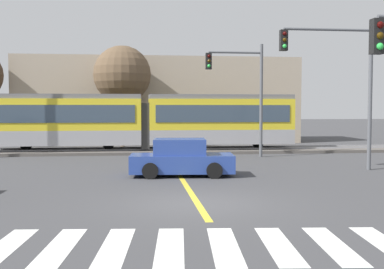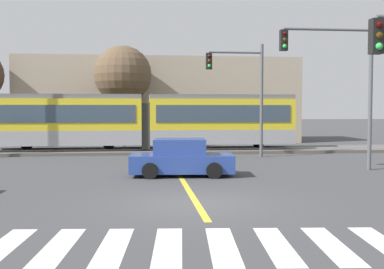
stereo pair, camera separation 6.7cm
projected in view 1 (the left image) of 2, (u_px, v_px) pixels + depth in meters
ground_plane at (198, 203)px, 13.98m from camera, size 200.00×200.00×0.00m
track_bed at (165, 151)px, 30.25m from camera, size 120.00×4.00×0.18m
rail_near at (165, 149)px, 29.53m from camera, size 120.00×0.08×0.10m
rail_far at (164, 147)px, 30.96m from camera, size 120.00×0.08×0.10m
light_rail_tram at (145, 120)px, 30.00m from camera, size 18.50×2.64×3.43m
crosswalk_stripe_0 at (5, 247)px, 9.58m from camera, size 0.81×2.84×0.01m
crosswalk_stripe_1 at (60, 247)px, 9.61m from camera, size 0.81×2.84×0.01m
crosswalk_stripe_2 at (115, 246)px, 9.64m from camera, size 0.81×2.84×0.01m
crosswalk_stripe_3 at (170, 246)px, 9.66m from camera, size 0.81×2.84×0.01m
crosswalk_stripe_4 at (225, 246)px, 9.69m from camera, size 0.81×2.84×0.01m
crosswalk_stripe_5 at (279, 245)px, 9.72m from camera, size 0.81×2.84×0.01m
crosswalk_stripe_6 at (333, 245)px, 9.75m from camera, size 0.81×2.84×0.01m
lane_centre_line at (179, 175)px, 19.97m from camera, size 0.20×16.73×0.01m
sedan_crossing at (181, 159)px, 19.66m from camera, size 4.31×2.15×1.52m
traffic_light_mid_right at (341, 71)px, 21.19m from camera, size 4.25×0.38×6.56m
traffic_light_far_right at (243, 84)px, 26.90m from camera, size 3.25×0.38×6.35m
bare_tree_west at (122, 75)px, 34.40m from camera, size 4.12×4.12×7.23m
building_backdrop_far at (158, 101)px, 39.48m from camera, size 22.18×6.00×6.75m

